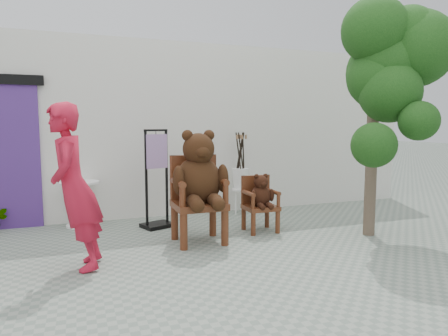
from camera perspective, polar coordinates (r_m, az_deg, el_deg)
name	(u,v)px	position (r m, az deg, el deg)	size (l,w,h in m)	color
ground_plane	(249,259)	(4.83, 3.63, -12.88)	(60.00, 60.00, 0.00)	gray
back_wall	(183,129)	(7.51, -5.91, 5.50)	(9.00, 1.00, 3.00)	silver
chair_big	(199,180)	(5.32, -3.65, -1.74)	(0.75, 0.79, 1.52)	#461F0F
chair_small	(260,197)	(5.96, 5.17, -4.18)	(0.47, 0.47, 0.87)	#461F0F
person	(75,187)	(4.59, -20.58, -2.62)	(0.66, 0.43, 1.81)	red
cafe_table	(80,198)	(6.62, -19.90, -4.10)	(0.60, 0.60, 0.70)	white
display_stand	(157,190)	(6.23, -9.55, -3.11)	(0.54, 0.49, 1.51)	black
stool_bucket	(241,178)	(7.09, 2.38, -1.45)	(0.32, 0.32, 1.45)	white
tree	(392,65)	(6.15, 22.82, 13.40)	(1.72, 1.57, 3.30)	#48382B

